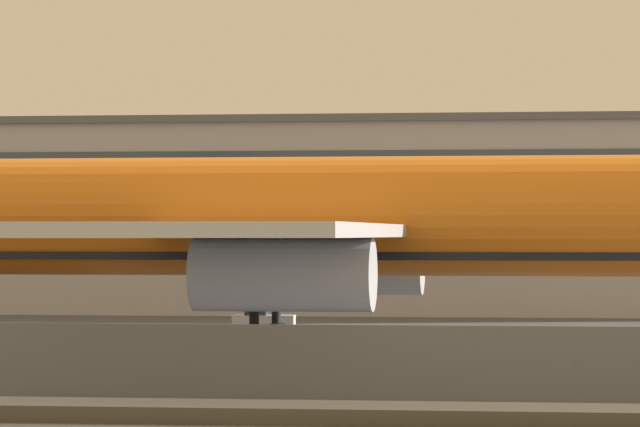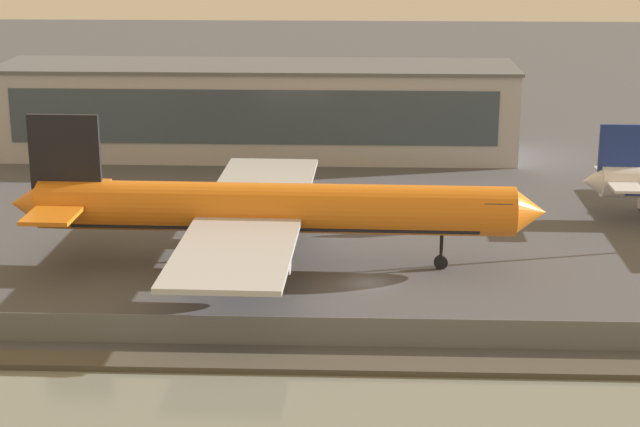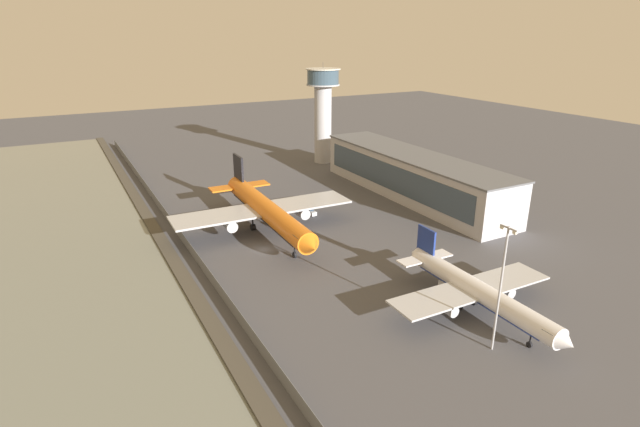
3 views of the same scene
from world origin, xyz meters
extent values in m
plane|color=#4C4C51|center=(0.00, 0.00, 0.00)|extent=(500.00, 500.00, 0.00)
cube|color=#474238|center=(0.00, -20.50, 0.25)|extent=(320.00, 3.00, 0.50)
cube|color=slate|center=(0.00, -16.00, 1.31)|extent=(280.00, 0.08, 2.62)
cylinder|color=slate|center=(0.00, -16.00, 1.31)|extent=(0.10, 0.10, 2.62)
cylinder|color=orange|center=(-9.69, 4.95, 6.29)|extent=(49.23, 6.18, 5.13)
cube|color=black|center=(-9.69, 4.95, 4.88)|extent=(41.84, 5.00, 0.92)
cube|color=#B7BABF|center=(-11.89, 16.79, 5.64)|extent=(11.31, 23.81, 0.51)
cube|color=#B7BABF|center=(-12.40, -6.79, 5.64)|extent=(11.31, 23.81, 0.51)
cylinder|color=#B7BABF|center=(-10.46, 14.88, 3.98)|extent=(6.94, 2.97, 2.82)
cylinder|color=#B7BABF|center=(-10.88, -4.93, 3.98)|extent=(6.94, 2.97, 2.82)
cylinder|color=black|center=(-13.07, 7.72, 2.22)|extent=(0.41, 0.41, 3.00)
cylinder|color=black|center=(-13.07, 7.72, 0.72)|extent=(1.68, 1.19, 1.65)
cylinder|color=black|center=(-13.19, 2.33, 2.22)|extent=(0.41, 0.41, 3.00)
cylinder|color=black|center=(-13.19, 2.33, 0.72)|extent=(1.68, 1.19, 1.65)
cube|color=white|center=(-15.73, 21.01, 0.75)|extent=(3.30, 1.82, 1.11)
cube|color=#283847|center=(-16.13, 20.98, 1.55)|extent=(1.21, 1.35, 0.50)
cylinder|color=black|center=(-16.67, 20.26, 0.35)|extent=(0.71, 0.27, 0.70)
cylinder|color=black|center=(-16.77, 21.62, 0.35)|extent=(0.71, 0.27, 0.70)
cylinder|color=black|center=(-14.69, 20.40, 0.35)|extent=(0.71, 0.27, 0.70)
cylinder|color=black|center=(-14.79, 21.75, 0.35)|extent=(0.71, 0.27, 0.70)
cube|color=#B2B2B7|center=(-16.43, 56.83, 6.53)|extent=(75.93, 15.86, 13.06)
cube|color=#3D4C5B|center=(-16.43, 48.82, 7.19)|extent=(69.85, 0.16, 7.84)
cube|color=#5B5E63|center=(-16.43, 56.83, 13.31)|extent=(76.53, 16.46, 0.50)
camera|label=1|loc=(-0.52, -74.98, 5.50)|focal=105.00mm
camera|label=2|loc=(-0.85, -100.48, 36.29)|focal=60.00mm
camera|label=3|loc=(102.29, -39.73, 49.07)|focal=28.00mm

